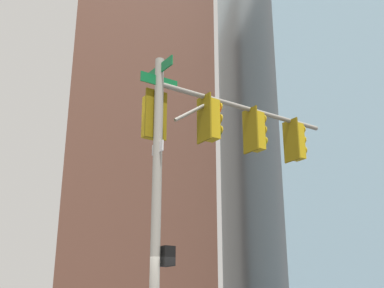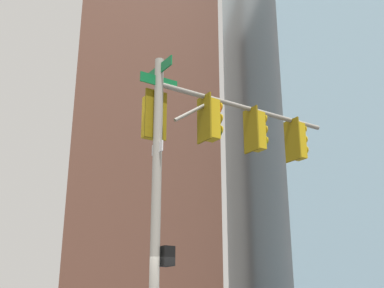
{
  "view_description": "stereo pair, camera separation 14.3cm",
  "coord_description": "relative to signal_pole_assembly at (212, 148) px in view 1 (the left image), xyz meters",
  "views": [
    {
      "loc": [
        10.5,
        -0.52,
        1.53
      ],
      "look_at": [
        0.06,
        0.71,
        5.08
      ],
      "focal_mm": 45.4,
      "sensor_mm": 36.0,
      "label": 1
    },
    {
      "loc": [
        10.51,
        -0.38,
        1.53
      ],
      "look_at": [
        0.06,
        0.71,
        5.08
      ],
      "focal_mm": 45.4,
      "sensor_mm": 36.0,
      "label": 2
    }
  ],
  "objects": [
    {
      "name": "signal_pole_assembly",
      "position": [
        0.0,
        0.0,
        0.0
      ],
      "size": [
        2.92,
        5.05,
        6.97
      ],
      "rotation": [
        0.0,
        0.0,
        2.05
      ],
      "color": "#9E998C",
      "rests_on": "ground_plane"
    },
    {
      "name": "building_brick_midblock",
      "position": [
        -42.17,
        -1.37,
        13.94
      ],
      "size": [
        16.98,
        14.4,
        38.09
      ],
      "primitive_type": "cube",
      "color": "brown",
      "rests_on": "ground_plane"
    },
    {
      "name": "building_brick_nearside",
      "position": [
        -35.27,
        24.0,
        24.42
      ],
      "size": [
        24.73,
        21.55,
        59.06
      ],
      "primitive_type": "cube",
      "color": "#4C3328",
      "rests_on": "ground_plane"
    }
  ]
}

